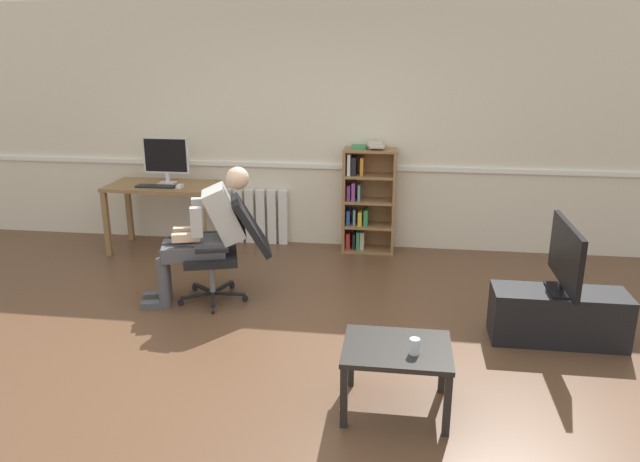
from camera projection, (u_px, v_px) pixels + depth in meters
The scene contains 14 objects.
ground_plane at pixel (285, 351), 4.57m from camera, with size 18.00×18.00×0.00m, color brown.
back_wall at pixel (329, 127), 6.68m from camera, with size 12.00×0.13×2.70m.
computer_desk at pixel (163, 194), 6.65m from camera, with size 1.18×0.64×0.76m.
imac_monitor at pixel (166, 157), 6.60m from camera, with size 0.52×0.14×0.51m.
keyboard at pixel (156, 186), 6.48m from camera, with size 0.43×0.12×0.02m, color black.
computer_mouse at pixel (180, 186), 6.46m from camera, with size 0.06×0.10×0.03m, color white.
bookshelf at pixel (366, 200), 6.65m from camera, with size 0.58×0.29×1.23m.
radiator at pixel (256, 216), 6.99m from camera, with size 0.76×0.08×0.63m.
office_chair at pixel (229, 245), 5.36m from camera, with size 0.86×0.68×0.95m.
person_seated at pixel (206, 232), 5.29m from camera, with size 1.00×0.58×1.22m.
tv_stand at pixel (558, 316), 4.67m from camera, with size 1.02×0.37×0.42m.
tv_screen at pixel (566, 257), 4.52m from camera, with size 0.20×0.84×0.54m.
coffee_table at pixel (397, 356), 3.74m from camera, with size 0.67×0.54×0.44m.
drinking_glass at pixel (415, 346), 3.62m from camera, with size 0.06×0.06×0.10m, color silver.
Camera 1 is at (0.83, -4.02, 2.22)m, focal length 33.72 mm.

